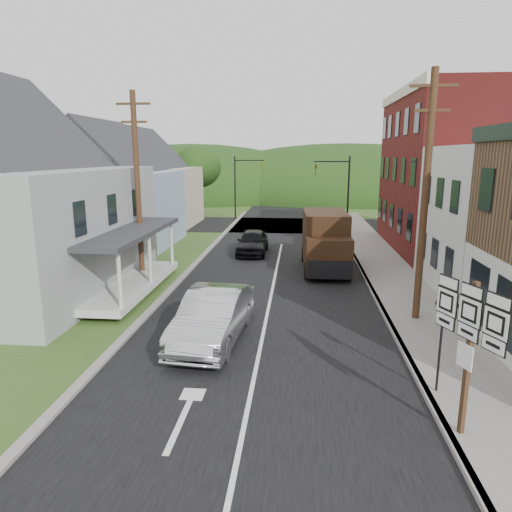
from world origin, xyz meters
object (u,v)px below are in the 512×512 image
(route_sign_cluster, at_px, (469,338))
(dark_sedan, at_px, (253,242))
(silver_sedan, at_px, (213,317))
(warning_sign, at_px, (441,329))
(delivery_van, at_px, (325,241))

(route_sign_cluster, bearing_deg, dark_sedan, 86.38)
(silver_sedan, distance_m, warning_sign, 7.12)
(delivery_van, distance_m, route_sign_cluster, 15.08)
(dark_sedan, bearing_deg, warning_sign, -68.50)
(dark_sedan, relative_size, warning_sign, 1.68)
(delivery_van, height_order, warning_sign, delivery_van)
(delivery_van, bearing_deg, route_sign_cluster, -83.54)
(silver_sedan, relative_size, route_sign_cluster, 1.51)
(silver_sedan, distance_m, delivery_van, 10.94)
(dark_sedan, height_order, route_sign_cluster, route_sign_cluster)
(silver_sedan, distance_m, dark_sedan, 13.82)
(warning_sign, bearing_deg, silver_sedan, 147.63)
(route_sign_cluster, distance_m, warning_sign, 1.93)
(silver_sedan, xyz_separation_m, warning_sign, (6.39, -2.99, 0.98))
(route_sign_cluster, bearing_deg, silver_sedan, 120.05)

